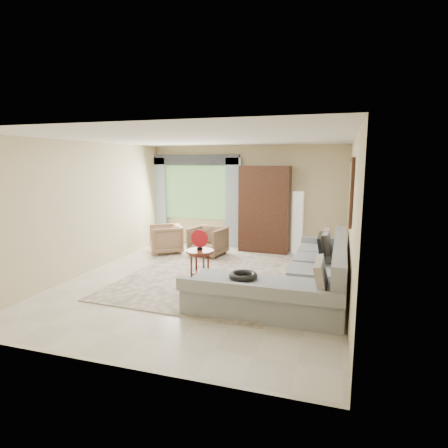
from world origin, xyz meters
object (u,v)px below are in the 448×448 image
(potted_plant, at_px, (159,234))
(floor_lamp, at_px, (298,222))
(armoire, at_px, (265,209))
(coffee_table, at_px, (200,263))
(armchair_right, at_px, (208,241))
(armchair_left, at_px, (166,239))
(sectional_sofa, at_px, (303,279))
(tv_screen, at_px, (322,248))

(potted_plant, height_order, floor_lamp, floor_lamp)
(armoire, bearing_deg, coffee_table, -106.89)
(armchair_right, height_order, potted_plant, armchair_right)
(armchair_left, relative_size, floor_lamp, 0.50)
(sectional_sofa, height_order, coffee_table, sectional_sofa)
(armchair_right, bearing_deg, tv_screen, -19.93)
(floor_lamp, bearing_deg, tv_screen, -74.24)
(potted_plant, bearing_deg, sectional_sofa, -35.09)
(potted_plant, bearing_deg, floor_lamp, 0.60)
(tv_screen, bearing_deg, potted_plant, 151.09)
(coffee_table, distance_m, armchair_right, 1.66)
(tv_screen, distance_m, floor_lamp, 2.58)
(armchair_right, bearing_deg, potted_plant, 163.10)
(armchair_left, height_order, armoire, armoire)
(armoire, relative_size, floor_lamp, 1.40)
(tv_screen, relative_size, floor_lamp, 0.49)
(tv_screen, distance_m, armoire, 2.87)
(tv_screen, bearing_deg, armchair_left, 157.95)
(coffee_table, relative_size, armoire, 0.26)
(tv_screen, xyz_separation_m, potted_plant, (-4.42, 2.44, -0.48))
(sectional_sofa, height_order, potted_plant, sectional_sofa)
(sectional_sofa, distance_m, floor_lamp, 3.03)
(armchair_left, height_order, potted_plant, armchair_left)
(coffee_table, xyz_separation_m, potted_plant, (-2.17, 2.50, -0.04))
(tv_screen, xyz_separation_m, armchair_left, (-3.74, 1.52, -0.38))
(sectional_sofa, bearing_deg, armoire, 113.06)
(armchair_left, bearing_deg, sectional_sofa, 27.70)
(sectional_sofa, xyz_separation_m, armoire, (-1.23, 2.90, 0.77))
(sectional_sofa, height_order, floor_lamp, floor_lamp)
(tv_screen, xyz_separation_m, armoire, (-1.50, 2.42, 0.33))
(armchair_left, distance_m, potted_plant, 1.15)
(sectional_sofa, relative_size, tv_screen, 4.68)
(sectional_sofa, relative_size, armchair_left, 4.59)
(floor_lamp, bearing_deg, armchair_right, -154.68)
(sectional_sofa, bearing_deg, tv_screen, 60.80)
(floor_lamp, bearing_deg, potted_plant, -179.40)
(armoire, height_order, floor_lamp, armoire)
(potted_plant, xyz_separation_m, armoire, (2.92, -0.02, 0.81))
(armchair_left, xyz_separation_m, armoire, (2.24, 0.90, 0.71))
(potted_plant, relative_size, armoire, 0.23)
(armoire, distance_m, floor_lamp, 0.86)
(floor_lamp, bearing_deg, armchair_left, -162.43)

